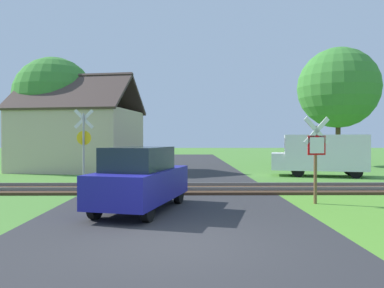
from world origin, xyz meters
The scene contains 10 objects.
ground_plane centered at (0.00, 0.00, 0.00)m, with size 160.00×160.00×0.00m, color #4C8433.
road_asphalt centered at (0.00, 2.00, 0.00)m, with size 7.12×80.00×0.01m, color #2D2D30.
rail_track centered at (0.00, 7.45, 0.06)m, with size 60.00×2.60×0.22m.
stop_sign_near centered at (4.28, 4.35, 1.59)m, with size 0.86×0.23×2.70m.
crossing_sign_far centered at (-4.31, 9.54, 1.96)m, with size 0.88×0.13×3.34m.
house centered at (-6.68, 16.94, 2.10)m, with size 8.11×7.20×6.19m.
tree_left centered at (-8.62, 18.00, 4.79)m, with size 5.32×5.32×7.46m.
tree_far centered at (11.53, 20.67, 5.82)m, with size 5.96×5.96×8.81m.
mail_truck centered at (7.54, 13.01, 1.24)m, with size 5.20×2.94×2.24m.
parked_car centered at (-0.98, 3.32, 0.89)m, with size 2.58×4.28×1.78m.
Camera 1 is at (0.35, -7.11, 1.99)m, focal length 35.00 mm.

